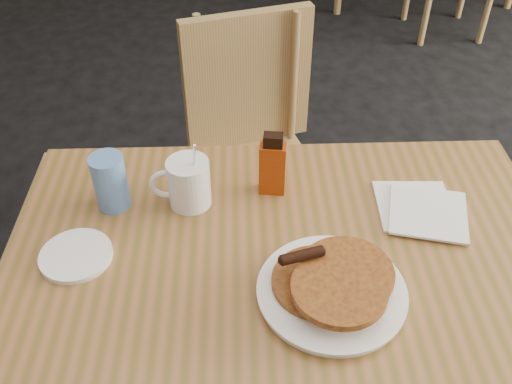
% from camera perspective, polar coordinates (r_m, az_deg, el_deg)
% --- Properties ---
extents(main_table, '(1.21, 0.85, 0.75)m').
position_cam_1_polar(main_table, '(1.19, 3.00, -7.81)').
color(main_table, '#965F35').
rests_on(main_table, floor).
extents(chair_main_far, '(0.50, 0.50, 0.91)m').
position_cam_1_polar(chair_main_far, '(1.83, -0.58, 5.66)').
color(chair_main_far, '#A1854B').
rests_on(chair_main_far, floor).
extents(pancake_plate, '(0.28, 0.28, 0.08)m').
position_cam_1_polar(pancake_plate, '(1.08, 7.66, -9.38)').
color(pancake_plate, white).
rests_on(pancake_plate, main_table).
extents(coffee_mug, '(0.13, 0.09, 0.17)m').
position_cam_1_polar(coffee_mug, '(1.24, -6.87, 0.97)').
color(coffee_mug, white).
rests_on(coffee_mug, main_table).
extents(syrup_bottle, '(0.06, 0.05, 0.15)m').
position_cam_1_polar(syrup_bottle, '(1.25, 1.67, 2.66)').
color(syrup_bottle, maroon).
rests_on(syrup_bottle, main_table).
extents(napkin_stack, '(0.21, 0.22, 0.01)m').
position_cam_1_polar(napkin_stack, '(1.29, 16.20, -1.67)').
color(napkin_stack, white).
rests_on(napkin_stack, main_table).
extents(blue_tumbler, '(0.09, 0.09, 0.13)m').
position_cam_1_polar(blue_tumbler, '(1.26, -14.36, 0.97)').
color(blue_tumbler, '#5786CD').
rests_on(blue_tumbler, main_table).
extents(side_saucer, '(0.15, 0.15, 0.01)m').
position_cam_1_polar(side_saucer, '(1.20, -17.56, -6.08)').
color(side_saucer, white).
rests_on(side_saucer, main_table).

